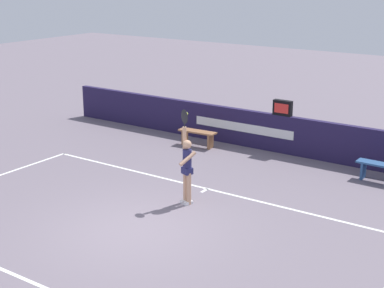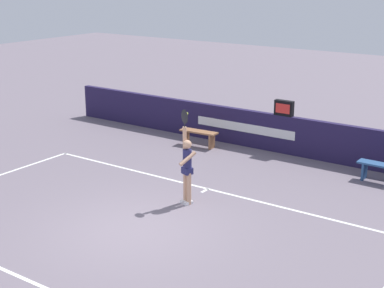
{
  "view_description": "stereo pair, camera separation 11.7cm",
  "coord_description": "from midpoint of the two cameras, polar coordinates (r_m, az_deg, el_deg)",
  "views": [
    {
      "loc": [
        7.67,
        -8.93,
        5.47
      ],
      "look_at": [
        0.31,
        1.8,
        1.56
      ],
      "focal_mm": 54.48,
      "sensor_mm": 36.0,
      "label": 1
    },
    {
      "loc": [
        7.76,
        -8.87,
        5.47
      ],
      "look_at": [
        0.31,
        1.8,
        1.56
      ],
      "focal_mm": 54.48,
      "sensor_mm": 36.0,
      "label": 2
    }
  ],
  "objects": [
    {
      "name": "tennis_ball",
      "position": [
        13.65,
        -0.27,
        2.98
      ],
      "size": [
        0.07,
        0.07,
        0.07
      ],
      "color": "#C5DA36"
    },
    {
      "name": "speed_display",
      "position": [
        17.98,
        9.18,
        3.5
      ],
      "size": [
        0.6,
        0.19,
        0.47
      ],
      "color": "black",
      "rests_on": "back_wall"
    },
    {
      "name": "courtside_bench_far",
      "position": [
        18.68,
        0.85,
        0.9
      ],
      "size": [
        1.28,
        0.44,
        0.51
      ],
      "color": "#946340",
      "rests_on": "ground"
    },
    {
      "name": "court_lines",
      "position": [
        13.06,
        -5.18,
        -8.11
      ],
      "size": [
        10.73,
        5.86,
        0.0
      ],
      "color": "white",
      "rests_on": "ground"
    },
    {
      "name": "ground_plane",
      "position": [
        12.98,
        -5.49,
        -8.28
      ],
      "size": [
        60.0,
        60.0,
        0.0
      ],
      "primitive_type": "plane",
      "color": "slate"
    },
    {
      "name": "tennis_player",
      "position": [
        13.94,
        -0.25,
        -2.16
      ],
      "size": [
        0.45,
        0.47,
        2.33
      ],
      "color": "tan",
      "rests_on": "ground"
    },
    {
      "name": "back_wall",
      "position": [
        18.26,
        8.6,
        1.03
      ],
      "size": [
        16.46,
        0.19,
        1.19
      ],
      "color": "#221A40",
      "rests_on": "ground"
    }
  ]
}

